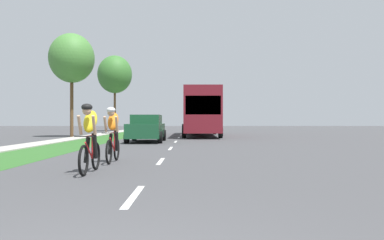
{
  "coord_description": "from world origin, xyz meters",
  "views": [
    {
      "loc": [
        0.92,
        -2.31,
        1.2
      ],
      "look_at": [
        0.95,
        17.48,
        1.23
      ],
      "focal_mm": 35.1,
      "sensor_mm": 36.0,
      "label": 1
    }
  ],
  "objects_px": {
    "bus_maroon": "(200,111)",
    "sedan_dark_green": "(146,128)",
    "cyclist_trailing": "(112,134)",
    "cyclist_lead": "(89,138)",
    "street_tree_far": "(114,75)",
    "street_tree_near": "(71,58)"
  },
  "relations": [
    {
      "from": "cyclist_trailing",
      "to": "bus_maroon",
      "type": "bearing_deg",
      "value": 80.96
    },
    {
      "from": "cyclist_lead",
      "to": "street_tree_far",
      "type": "xyz_separation_m",
      "value": [
        -6.22,
        32.96,
        5.49
      ]
    },
    {
      "from": "cyclist_lead",
      "to": "street_tree_near",
      "type": "height_order",
      "value": "street_tree_near"
    },
    {
      "from": "bus_maroon",
      "to": "street_tree_far",
      "type": "distance_m",
      "value": 15.82
    },
    {
      "from": "cyclist_trailing",
      "to": "bus_maroon",
      "type": "height_order",
      "value": "bus_maroon"
    },
    {
      "from": "bus_maroon",
      "to": "street_tree_near",
      "type": "xyz_separation_m",
      "value": [
        -9.41,
        -2.36,
        3.72
      ]
    },
    {
      "from": "cyclist_lead",
      "to": "bus_maroon",
      "type": "bearing_deg",
      "value": 81.7
    },
    {
      "from": "cyclist_trailing",
      "to": "street_tree_near",
      "type": "distance_m",
      "value": 18.25
    },
    {
      "from": "cyclist_trailing",
      "to": "street_tree_far",
      "type": "xyz_separation_m",
      "value": [
        -6.29,
        30.79,
        5.49
      ]
    },
    {
      "from": "cyclist_trailing",
      "to": "sedan_dark_green",
      "type": "bearing_deg",
      "value": 91.59
    },
    {
      "from": "cyclist_trailing",
      "to": "sedan_dark_green",
      "type": "xyz_separation_m",
      "value": [
        -0.29,
        10.32,
        -0.04
      ]
    },
    {
      "from": "cyclist_trailing",
      "to": "sedan_dark_green",
      "type": "distance_m",
      "value": 10.32
    },
    {
      "from": "bus_maroon",
      "to": "sedan_dark_green",
      "type": "bearing_deg",
      "value": -111.23
    },
    {
      "from": "street_tree_near",
      "to": "cyclist_trailing",
      "type": "bearing_deg",
      "value": -68.55
    },
    {
      "from": "sedan_dark_green",
      "to": "street_tree_far",
      "type": "height_order",
      "value": "street_tree_far"
    },
    {
      "from": "street_tree_near",
      "to": "cyclist_lead",
      "type": "bearing_deg",
      "value": -71.05
    },
    {
      "from": "street_tree_far",
      "to": "street_tree_near",
      "type": "bearing_deg",
      "value": -90.57
    },
    {
      "from": "sedan_dark_green",
      "to": "street_tree_near",
      "type": "distance_m",
      "value": 9.93
    },
    {
      "from": "bus_maroon",
      "to": "street_tree_far",
      "type": "height_order",
      "value": "street_tree_far"
    },
    {
      "from": "cyclist_lead",
      "to": "cyclist_trailing",
      "type": "bearing_deg",
      "value": 88.19
    },
    {
      "from": "cyclist_lead",
      "to": "sedan_dark_green",
      "type": "height_order",
      "value": "cyclist_lead"
    },
    {
      "from": "cyclist_lead",
      "to": "street_tree_far",
      "type": "relative_size",
      "value": 0.2
    }
  ]
}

